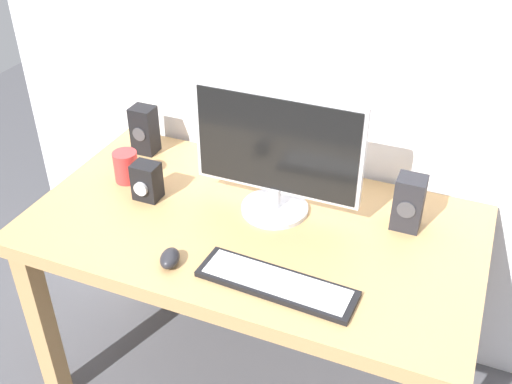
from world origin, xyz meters
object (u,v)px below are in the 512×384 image
Objects in this scene: desk at (253,246)px; mouse at (170,258)px; audio_controller at (147,181)px; keyboard_primary at (276,283)px; speaker_left at (144,130)px; monitor at (277,153)px; speaker_right at (409,203)px; coffee_mug at (126,167)px.

desk is 0.33m from mouse.
desk is 0.41m from audio_controller.
speaker_left is (-0.71, 0.50, 0.08)m from keyboard_primary.
speaker_right is (0.40, 0.07, -0.12)m from monitor.
mouse is 0.76× the size of coffee_mug.
speaker_right is 0.84m from audio_controller.
keyboard_primary is 0.60m from audio_controller.
mouse is at bearing -116.06° from monitor.
monitor is 0.56m from coffee_mug.
keyboard_primary is 3.54× the size of audio_controller.
desk is 16.93× the size of mouse.
audio_controller reaches higher than keyboard_primary.
coffee_mug reaches higher than desk.
mouse is 0.67m from speaker_left.
speaker_right is at bearing 22.39° from mouse.
keyboard_primary is at bearing -35.23° from speaker_left.
speaker_right is 1.61× the size of coffee_mug.
speaker_left reaches higher than desk.
mouse is at bearing -49.10° from audio_controller.
keyboard_primary is (0.13, -0.34, -0.20)m from monitor.
monitor is 0.41m from keyboard_primary.
mouse is at bearing -117.57° from desk.
speaker_left reaches higher than audio_controller.
coffee_mug reaches higher than mouse.
mouse is at bearing -43.27° from coffee_mug.
keyboard_primary is at bearing -68.66° from monitor.
monitor is 1.19× the size of keyboard_primary.
audio_controller is 0.14m from coffee_mug.
monitor is (0.04, 0.10, 0.30)m from desk.
keyboard_primary is 5.41× the size of mouse.
keyboard_primary is at bearing -23.57° from audio_controller.
desk is 0.32m from monitor.
desk is 3.13× the size of keyboard_primary.
speaker_right is (0.58, 0.44, 0.07)m from mouse.
mouse is 0.47× the size of speaker_right.
speaker_left reaches higher than speaker_right.
monitor is 0.45m from audio_controller.
speaker_right is at bearing -5.55° from speaker_left.
desk is 0.52m from coffee_mug.
desk is at bearing 125.61° from keyboard_primary.
audio_controller is (-0.82, -0.17, -0.02)m from speaker_right.
monitor is at bearing -170.27° from speaker_right.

